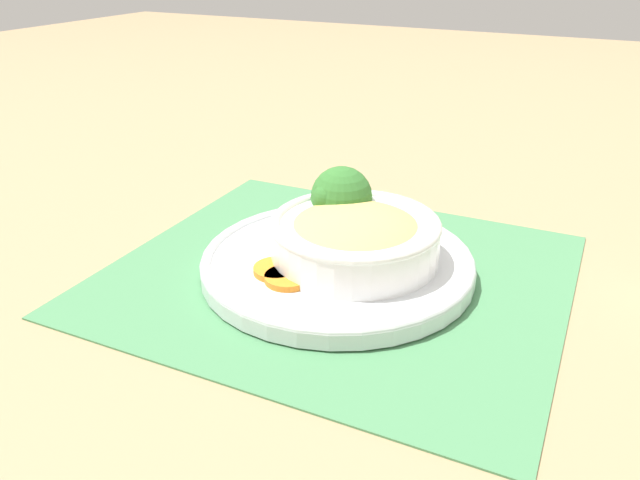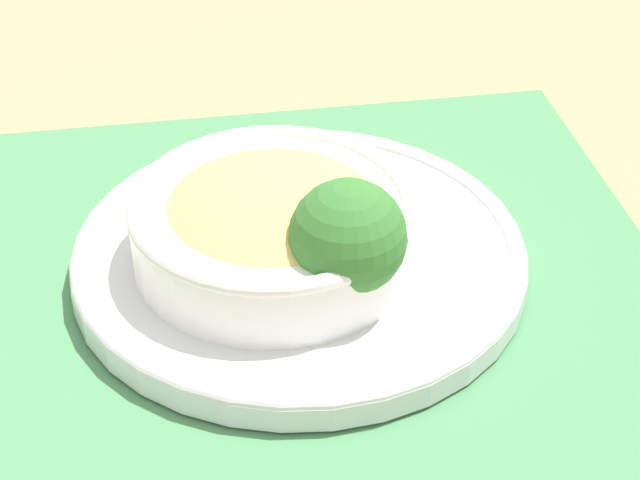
# 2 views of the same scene
# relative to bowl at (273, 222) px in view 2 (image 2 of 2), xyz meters

# --- Properties ---
(ground_plane) EXTENTS (4.00, 4.00, 0.00)m
(ground_plane) POSITION_rel_bowl_xyz_m (-0.01, 0.02, -0.05)
(ground_plane) COLOR tan
(placemat) EXTENTS (0.43, 0.48, 0.00)m
(placemat) POSITION_rel_bowl_xyz_m (-0.01, 0.02, -0.04)
(placemat) COLOR #4C8C59
(placemat) RESTS_ON ground_plane
(plate) EXTENTS (0.29, 0.29, 0.02)m
(plate) POSITION_rel_bowl_xyz_m (-0.01, 0.02, -0.03)
(plate) COLOR silver
(plate) RESTS_ON placemat
(bowl) EXTENTS (0.18, 0.18, 0.05)m
(bowl) POSITION_rel_bowl_xyz_m (0.00, 0.00, 0.00)
(bowl) COLOR white
(bowl) RESTS_ON plate
(broccoli_floret) EXTENTS (0.07, 0.07, 0.08)m
(broccoli_floret) POSITION_rel_bowl_xyz_m (0.05, 0.04, 0.02)
(broccoli_floret) COLOR #759E51
(broccoli_floret) RESTS_ON plate
(carrot_slice_near) EXTENTS (0.05, 0.05, 0.01)m
(carrot_slice_near) POSITION_rel_bowl_xyz_m (-0.06, 0.06, -0.02)
(carrot_slice_near) COLOR orange
(carrot_slice_near) RESTS_ON plate
(carrot_slice_middle) EXTENTS (0.05, 0.05, 0.01)m
(carrot_slice_middle) POSITION_rel_bowl_xyz_m (-0.07, 0.04, -0.02)
(carrot_slice_middle) COLOR orange
(carrot_slice_middle) RESTS_ON plate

